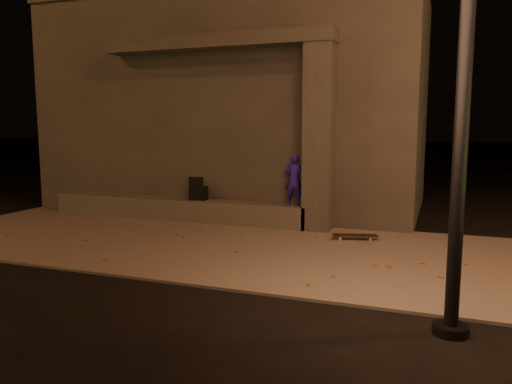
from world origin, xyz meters
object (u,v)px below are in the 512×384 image
at_px(backpack, 198,192).
at_px(skateboarder, 294,180).
at_px(column, 319,138).
at_px(skateboard, 355,236).

bearing_deg(backpack, skateboarder, -4.21).
relative_size(column, skateboard, 4.32).
xyz_separation_m(backpack, skateboard, (3.48, -0.65, -0.55)).
distance_m(backpack, skateboard, 3.58).
bearing_deg(backpack, column, -4.21).
xyz_separation_m(skateboarder, backpack, (-2.14, 0.00, -0.34)).
height_order(skateboarder, skateboard, skateboarder).
xyz_separation_m(skateboarder, skateboard, (1.34, -0.65, -0.90)).
bearing_deg(skateboard, skateboarder, 138.87).
xyz_separation_m(column, backpack, (-2.64, 0.00, -1.18)).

